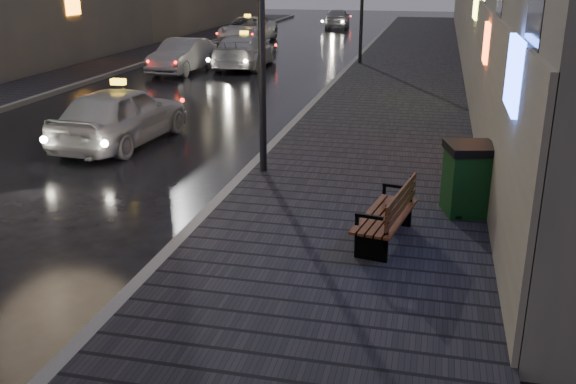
% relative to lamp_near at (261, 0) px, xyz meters
% --- Properties ---
extents(sidewalk, '(4.60, 58.00, 0.15)m').
position_rel_lamp_near_xyz_m(sidewalk, '(2.05, 15.00, -3.41)').
color(sidewalk, black).
rests_on(sidewalk, ground).
extents(curb, '(0.20, 58.00, 0.15)m').
position_rel_lamp_near_xyz_m(curb, '(-0.35, 15.00, -3.41)').
color(curb, slate).
rests_on(curb, ground).
extents(sidewalk_far, '(2.40, 58.00, 0.15)m').
position_rel_lamp_near_xyz_m(sidewalk_far, '(-10.55, 15.00, -3.41)').
color(sidewalk_far, black).
rests_on(sidewalk_far, ground).
extents(curb_far, '(0.20, 58.00, 0.15)m').
position_rel_lamp_near_xyz_m(curb_far, '(-9.25, 15.00, -3.41)').
color(curb_far, slate).
rests_on(curb_far, ground).
extents(lamp_near, '(0.36, 0.36, 5.28)m').
position_rel_lamp_near_xyz_m(lamp_near, '(0.00, 0.00, 0.00)').
color(lamp_near, black).
rests_on(lamp_near, sidewalk).
extents(bench, '(0.89, 1.80, 0.88)m').
position_rel_lamp_near_xyz_m(bench, '(2.78, -3.03, -2.90)').
color(bench, black).
rests_on(bench, sidewalk).
extents(trash_bin, '(0.95, 0.95, 1.20)m').
position_rel_lamp_near_xyz_m(trash_bin, '(3.95, -1.51, -2.73)').
color(trash_bin, black).
rests_on(trash_bin, sidewalk).
extents(taxi_near, '(2.04, 4.37, 1.45)m').
position_rel_lamp_near_xyz_m(taxi_near, '(-4.01, 1.77, -2.76)').
color(taxi_near, '#BABAC0').
rests_on(taxi_near, ground).
extents(car_left_mid, '(1.62, 4.12, 1.33)m').
position_rel_lamp_near_xyz_m(car_left_mid, '(-6.85, 12.69, -2.82)').
color(car_left_mid, '#97979E').
rests_on(car_left_mid, ground).
extents(taxi_mid, '(2.12, 4.87, 1.39)m').
position_rel_lamp_near_xyz_m(taxi_mid, '(-4.76, 14.53, -2.79)').
color(taxi_mid, silver).
rests_on(taxi_mid, ground).
extents(taxi_far, '(2.52, 5.16, 1.41)m').
position_rel_lamp_near_xyz_m(taxi_far, '(-7.42, 24.04, -2.78)').
color(taxi_far, silver).
rests_on(taxi_far, ground).
extents(car_far, '(2.00, 4.18, 1.38)m').
position_rel_lamp_near_xyz_m(car_far, '(-3.80, 33.89, -2.80)').
color(car_far, '#A1A2A9').
rests_on(car_far, ground).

